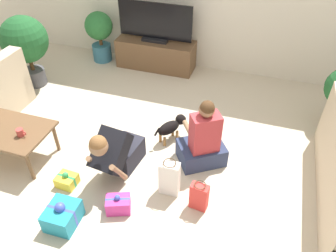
# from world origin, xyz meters

# --- Properties ---
(ground_plane) EXTENTS (16.00, 16.00, 0.00)m
(ground_plane) POSITION_xyz_m (0.00, 0.00, 0.00)
(ground_plane) COLOR beige
(coffee_table) EXTENTS (0.89, 0.63, 0.43)m
(coffee_table) POSITION_xyz_m (-1.43, -0.30, 0.38)
(coffee_table) COLOR brown
(coffee_table) RESTS_ON ground_plane
(tv_console) EXTENTS (1.32, 0.45, 0.49)m
(tv_console) POSITION_xyz_m (-0.60, 2.33, 0.25)
(tv_console) COLOR brown
(tv_console) RESTS_ON ground_plane
(tv) EXTENTS (1.24, 0.20, 0.63)m
(tv) POSITION_xyz_m (-0.60, 2.33, 0.77)
(tv) COLOR black
(tv) RESTS_ON tv_console
(potted_plant_back_left) EXTENTS (0.47, 0.47, 0.88)m
(potted_plant_back_left) POSITION_xyz_m (-1.61, 2.28, 0.52)
(potted_plant_back_left) COLOR #336B84
(potted_plant_back_left) RESTS_ON ground_plane
(potted_plant_corner_left) EXTENTS (0.70, 0.70, 1.11)m
(potted_plant_corner_left) POSITION_xyz_m (-2.26, 1.20, 0.71)
(potted_plant_corner_left) COLOR #4C4C51
(potted_plant_corner_left) RESTS_ON ground_plane
(person_kneeling) EXTENTS (0.40, 0.78, 0.76)m
(person_kneeling) POSITION_xyz_m (-0.16, -0.17, 0.33)
(person_kneeling) COLOR #23232D
(person_kneeling) RESTS_ON ground_plane
(person_sitting) EXTENTS (0.65, 0.63, 0.90)m
(person_sitting) POSITION_xyz_m (0.71, 0.31, 0.31)
(person_sitting) COLOR #283351
(person_sitting) RESTS_ON ground_plane
(dog) EXTENTS (0.32, 0.44, 0.31)m
(dog) POSITION_xyz_m (0.24, 0.59, 0.21)
(dog) COLOR black
(dog) RESTS_ON ground_plane
(gift_box_a) EXTENTS (0.30, 0.34, 0.29)m
(gift_box_a) POSITION_xyz_m (-0.39, -0.96, 0.11)
(gift_box_a) COLOR teal
(gift_box_a) RESTS_ON ground_plane
(gift_box_b) EXTENTS (0.29, 0.25, 0.23)m
(gift_box_b) POSITION_xyz_m (0.06, -0.65, 0.09)
(gift_box_b) COLOR #CC3389
(gift_box_b) RESTS_ON ground_plane
(gift_box_c) EXTENTS (0.22, 0.20, 0.19)m
(gift_box_c) POSITION_xyz_m (-0.63, -0.51, 0.07)
(gift_box_c) COLOR yellow
(gift_box_c) RESTS_ON ground_plane
(gift_bag_a) EXTENTS (0.22, 0.14, 0.45)m
(gift_bag_a) POSITION_xyz_m (0.49, -0.25, 0.22)
(gift_bag_a) COLOR white
(gift_bag_a) RESTS_ON ground_plane
(gift_bag_b) EXTENTS (0.19, 0.13, 0.35)m
(gift_bag_b) POSITION_xyz_m (0.84, -0.35, 0.17)
(gift_bag_b) COLOR red
(gift_bag_b) RESTS_ON ground_plane
(mug) EXTENTS (0.12, 0.08, 0.09)m
(mug) POSITION_xyz_m (-1.23, -0.35, 0.47)
(mug) COLOR #B23D38
(mug) RESTS_ON coffee_table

